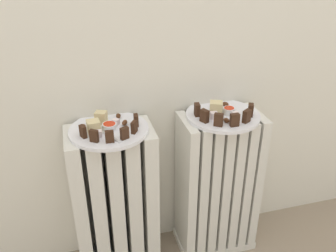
% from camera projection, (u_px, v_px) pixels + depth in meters
% --- Properties ---
extents(radiator_left, '(0.31, 0.18, 0.59)m').
position_uv_depth(radiator_left, '(115.00, 203.00, 1.34)').
color(radiator_left, silver).
rests_on(radiator_left, ground_plane).
extents(radiator_right, '(0.31, 0.18, 0.59)m').
position_uv_depth(radiator_right, '(217.00, 186.00, 1.43)').
color(radiator_right, silver).
rests_on(radiator_right, ground_plane).
extents(plate_left, '(0.26, 0.26, 0.01)m').
position_uv_depth(plate_left, '(109.00, 130.00, 1.19)').
color(plate_left, white).
rests_on(plate_left, radiator_left).
extents(plate_right, '(0.26, 0.26, 0.01)m').
position_uv_depth(plate_right, '(223.00, 115.00, 1.29)').
color(plate_right, white).
rests_on(plate_right, radiator_right).
extents(dark_cake_slice_left_0, '(0.02, 0.03, 0.04)m').
position_uv_depth(dark_cake_slice_left_0, '(83.00, 132.00, 1.13)').
color(dark_cake_slice_left_0, '#382114').
rests_on(dark_cake_slice_left_0, plate_left).
extents(dark_cake_slice_left_1, '(0.03, 0.03, 0.04)m').
position_uv_depth(dark_cake_slice_left_1, '(94.00, 136.00, 1.11)').
color(dark_cake_slice_left_1, '#382114').
rests_on(dark_cake_slice_left_1, plate_left).
extents(dark_cake_slice_left_2, '(0.03, 0.02, 0.04)m').
position_uv_depth(dark_cake_slice_left_2, '(110.00, 137.00, 1.10)').
color(dark_cake_slice_left_2, '#382114').
rests_on(dark_cake_slice_left_2, plate_left).
extents(dark_cake_slice_left_3, '(0.03, 0.02, 0.04)m').
position_uv_depth(dark_cake_slice_left_3, '(125.00, 133.00, 1.12)').
color(dark_cake_slice_left_3, '#382114').
rests_on(dark_cake_slice_left_3, plate_left).
extents(dark_cake_slice_left_4, '(0.03, 0.03, 0.04)m').
position_uv_depth(dark_cake_slice_left_4, '(134.00, 127.00, 1.16)').
color(dark_cake_slice_left_4, '#382114').
rests_on(dark_cake_slice_left_4, plate_left).
extents(dark_cake_slice_left_5, '(0.01, 0.03, 0.04)m').
position_uv_depth(dark_cake_slice_left_5, '(136.00, 120.00, 1.20)').
color(dark_cake_slice_left_5, '#382114').
rests_on(dark_cake_slice_left_5, plate_left).
extents(marble_cake_slice_left_0, '(0.04, 0.04, 0.04)m').
position_uv_depth(marble_cake_slice_left_0, '(94.00, 127.00, 1.16)').
color(marble_cake_slice_left_0, beige).
rests_on(marble_cake_slice_left_0, plate_left).
extents(marble_cake_slice_left_1, '(0.05, 0.04, 0.04)m').
position_uv_depth(marble_cake_slice_left_1, '(101.00, 118.00, 1.21)').
color(marble_cake_slice_left_1, beige).
rests_on(marble_cake_slice_left_1, plate_left).
extents(turkish_delight_left_0, '(0.02, 0.02, 0.02)m').
position_uv_depth(turkish_delight_left_0, '(99.00, 134.00, 1.14)').
color(turkish_delight_left_0, white).
rests_on(turkish_delight_left_0, plate_left).
extents(turkish_delight_left_1, '(0.03, 0.03, 0.02)m').
position_uv_depth(turkish_delight_left_1, '(116.00, 122.00, 1.21)').
color(turkish_delight_left_1, white).
rests_on(turkish_delight_left_1, plate_left).
extents(turkish_delight_left_2, '(0.02, 0.02, 0.02)m').
position_uv_depth(turkish_delight_left_2, '(92.00, 124.00, 1.20)').
color(turkish_delight_left_2, white).
rests_on(turkish_delight_left_2, plate_left).
extents(medjool_date_left_0, '(0.03, 0.03, 0.02)m').
position_uv_depth(medjool_date_left_0, '(83.00, 126.00, 1.19)').
color(medjool_date_left_0, '#4C2814').
rests_on(medjool_date_left_0, plate_left).
extents(medjool_date_left_1, '(0.03, 0.03, 0.02)m').
position_uv_depth(medjool_date_left_1, '(125.00, 123.00, 1.21)').
color(medjool_date_left_1, '#4C2814').
rests_on(medjool_date_left_1, plate_left).
extents(medjool_date_left_2, '(0.02, 0.03, 0.01)m').
position_uv_depth(medjool_date_left_2, '(118.00, 116.00, 1.26)').
color(medjool_date_left_2, '#4C2814').
rests_on(medjool_date_left_2, plate_left).
extents(jam_bowl_left, '(0.05, 0.05, 0.02)m').
position_uv_depth(jam_bowl_left, '(109.00, 126.00, 1.18)').
color(jam_bowl_left, white).
rests_on(jam_bowl_left, plate_left).
extents(dark_cake_slice_right_0, '(0.02, 0.03, 0.04)m').
position_uv_depth(dark_cake_slice_right_0, '(197.00, 110.00, 1.27)').
color(dark_cake_slice_right_0, '#382114').
rests_on(dark_cake_slice_right_0, plate_right).
extents(dark_cake_slice_right_1, '(0.03, 0.03, 0.04)m').
position_uv_depth(dark_cake_slice_right_1, '(204.00, 116.00, 1.22)').
color(dark_cake_slice_right_1, '#382114').
rests_on(dark_cake_slice_right_1, plate_right).
extents(dark_cake_slice_right_2, '(0.03, 0.03, 0.04)m').
position_uv_depth(dark_cake_slice_right_2, '(219.00, 120.00, 1.20)').
color(dark_cake_slice_right_2, '#382114').
rests_on(dark_cake_slice_right_2, plate_right).
extents(dark_cake_slice_right_3, '(0.03, 0.02, 0.04)m').
position_uv_depth(dark_cake_slice_right_3, '(235.00, 120.00, 1.20)').
color(dark_cake_slice_right_3, '#382114').
rests_on(dark_cake_slice_right_3, plate_right).
extents(dark_cake_slice_right_4, '(0.03, 0.03, 0.04)m').
position_uv_depth(dark_cake_slice_right_4, '(247.00, 116.00, 1.22)').
color(dark_cake_slice_right_4, '#382114').
rests_on(dark_cake_slice_right_4, plate_right).
extents(dark_cake_slice_right_5, '(0.03, 0.03, 0.04)m').
position_uv_depth(dark_cake_slice_right_5, '(251.00, 110.00, 1.26)').
color(dark_cake_slice_right_5, '#382114').
rests_on(dark_cake_slice_right_5, plate_right).
extents(marble_cake_slice_right_0, '(0.05, 0.05, 0.05)m').
position_uv_depth(marble_cake_slice_right_0, '(216.00, 108.00, 1.27)').
color(marble_cake_slice_right_0, beige).
rests_on(marble_cake_slice_right_0, plate_right).
extents(turkish_delight_right_0, '(0.03, 0.03, 0.02)m').
position_uv_depth(turkish_delight_right_0, '(214.00, 116.00, 1.25)').
color(turkish_delight_right_0, white).
rests_on(turkish_delight_right_0, plate_right).
extents(turkish_delight_right_1, '(0.03, 0.03, 0.02)m').
position_uv_depth(turkish_delight_right_1, '(214.00, 107.00, 1.31)').
color(turkish_delight_right_1, white).
rests_on(turkish_delight_right_1, plate_right).
extents(turkish_delight_right_2, '(0.02, 0.02, 0.02)m').
position_uv_depth(turkish_delight_right_2, '(235.00, 115.00, 1.26)').
color(turkish_delight_right_2, white).
rests_on(turkish_delight_right_2, plate_right).
extents(medjool_date_right_0, '(0.02, 0.03, 0.02)m').
position_uv_depth(medjool_date_right_0, '(226.00, 120.00, 1.22)').
color(medjool_date_right_0, '#4C2814').
rests_on(medjool_date_right_0, plate_right).
extents(medjool_date_right_1, '(0.03, 0.03, 0.02)m').
position_uv_depth(medjool_date_right_1, '(225.00, 104.00, 1.34)').
color(medjool_date_right_1, '#4C2814').
rests_on(medjool_date_right_1, plate_right).
extents(jam_bowl_right, '(0.04, 0.04, 0.02)m').
position_uv_depth(jam_bowl_right, '(229.00, 110.00, 1.28)').
color(jam_bowl_right, white).
rests_on(jam_bowl_right, plate_right).
extents(fork, '(0.05, 0.09, 0.00)m').
position_uv_depth(fork, '(111.00, 136.00, 1.14)').
color(fork, silver).
rests_on(fork, plate_left).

